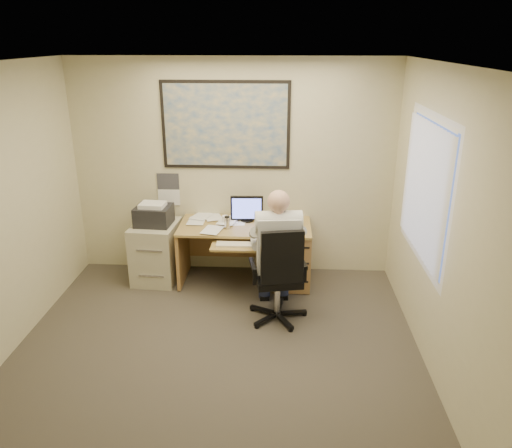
# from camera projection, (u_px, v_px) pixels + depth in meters

# --- Properties ---
(room_shell) EXTENTS (4.00, 4.50, 2.70)m
(room_shell) POSITION_uv_depth(u_px,v_px,m) (207.00, 237.00, 4.12)
(room_shell) COLOR #3D382F
(room_shell) RESTS_ON ground
(desk) EXTENTS (1.60, 0.97, 1.07)m
(desk) POSITION_uv_depth(u_px,v_px,m) (272.00, 249.00, 6.19)
(desk) COLOR #A88A48
(desk) RESTS_ON ground
(world_map) EXTENTS (1.56, 0.03, 1.06)m
(world_map) POSITION_uv_depth(u_px,v_px,m) (226.00, 125.00, 6.01)
(world_map) COLOR #1E4C93
(world_map) RESTS_ON room_shell
(wall_calendar) EXTENTS (0.28, 0.01, 0.42)m
(wall_calendar) POSITION_uv_depth(u_px,v_px,m) (169.00, 189.00, 6.35)
(wall_calendar) COLOR white
(wall_calendar) RESTS_ON room_shell
(window_blinds) EXTENTS (0.06, 1.40, 1.30)m
(window_blinds) POSITION_uv_depth(u_px,v_px,m) (426.00, 190.00, 4.70)
(window_blinds) COLOR white
(window_blinds) RESTS_ON room_shell
(filing_cabinet) EXTENTS (0.57, 0.67, 1.02)m
(filing_cabinet) POSITION_uv_depth(u_px,v_px,m) (156.00, 247.00, 6.24)
(filing_cabinet) COLOR #BBB697
(filing_cabinet) RESTS_ON ground
(office_chair) EXTENTS (0.77, 0.77, 1.11)m
(office_chair) POSITION_uv_depth(u_px,v_px,m) (276.00, 293.00, 5.34)
(office_chair) COLOR black
(office_chair) RESTS_ON ground
(person) EXTENTS (0.71, 0.94, 1.45)m
(person) POSITION_uv_depth(u_px,v_px,m) (278.00, 256.00, 5.28)
(person) COLOR silver
(person) RESTS_ON office_chair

